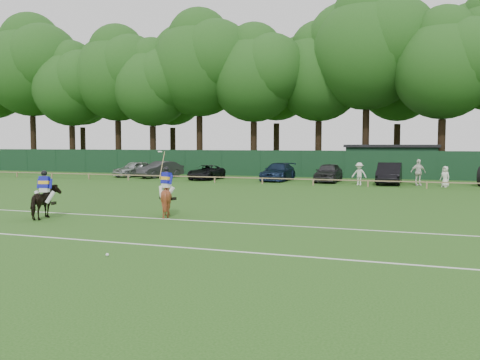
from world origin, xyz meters
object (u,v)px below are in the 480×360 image
at_px(suv_black, 206,172).
at_px(hatch_grey, 328,173).
at_px(sedan_navy, 278,172).
at_px(utility_shed, 392,161).
at_px(polo_ball, 107,255).
at_px(estate_black, 389,173).
at_px(spectator_right, 445,177).
at_px(spectator_mid, 418,172).
at_px(sedan_silver, 135,169).
at_px(sedan_grey, 160,170).
at_px(spectator_left, 359,174).
at_px(horse_dark, 45,202).
at_px(horse_chestnut, 167,198).

bearing_deg(suv_black, hatch_grey, 3.64).
relative_size(sedan_navy, utility_shed, 0.61).
bearing_deg(polo_ball, estate_black, 78.58).
distance_m(suv_black, utility_shed, 17.52).
bearing_deg(spectator_right, spectator_mid, -165.02).
xyz_separation_m(sedan_silver, hatch_grey, (18.42, -0.53, 0.03)).
relative_size(hatch_grey, utility_shed, 0.54).
xyz_separation_m(estate_black, spectator_mid, (2.10, -0.77, 0.16)).
height_order(sedan_silver, suv_black, sedan_silver).
bearing_deg(sedan_grey, estate_black, 19.07).
height_order(spectator_right, polo_ball, spectator_right).
bearing_deg(utility_shed, estate_black, -88.09).
bearing_deg(estate_black, polo_ball, -101.51).
xyz_separation_m(sedan_grey, spectator_right, (24.27, -2.22, 0.00)).
height_order(hatch_grey, utility_shed, utility_shed).
bearing_deg(spectator_left, sedan_grey, 178.66).
distance_m(spectator_left, spectator_mid, 4.34).
distance_m(horse_dark, estate_black, 26.88).
bearing_deg(estate_black, sedan_grey, 178.22).
bearing_deg(spectator_left, polo_ball, -91.37).
bearing_deg(sedan_grey, spectator_right, 15.55).
relative_size(sedan_silver, spectator_left, 2.56).
xyz_separation_m(sedan_navy, estate_black, (9.08, -0.58, 0.08)).
bearing_deg(polo_ball, hatch_grey, 87.92).
bearing_deg(spectator_right, utility_shed, 151.96).
bearing_deg(spectator_mid, hatch_grey, 145.83).
xyz_separation_m(estate_black, polo_ball, (-5.86, -29.02, -0.78)).
relative_size(horse_chestnut, polo_ball, 17.37).
xyz_separation_m(sedan_navy, polo_ball, (3.22, -29.60, -0.69)).
bearing_deg(spectator_mid, utility_shed, 79.85).
relative_size(sedan_grey, estate_black, 0.91).
xyz_separation_m(sedan_silver, utility_shed, (22.92, 7.78, 0.79)).
relative_size(spectator_left, spectator_mid, 0.87).
bearing_deg(horse_dark, spectator_right, -141.69).
bearing_deg(sedan_silver, horse_chestnut, -35.19).
bearing_deg(estate_black, spectator_mid, -20.09).
bearing_deg(sedan_silver, utility_shed, 39.42).
xyz_separation_m(sedan_grey, spectator_left, (18.25, -2.54, 0.10)).
xyz_separation_m(hatch_grey, spectator_right, (8.75, -2.05, -0.02)).
bearing_deg(spectator_right, sedan_grey, -145.53).
bearing_deg(utility_shed, horse_dark, -110.39).
distance_m(spectator_mid, spectator_right, 2.05).
bearing_deg(spectator_mid, polo_ball, -130.04).
relative_size(suv_black, spectator_mid, 2.29).
height_order(estate_black, utility_shed, utility_shed).
xyz_separation_m(sedan_grey, estate_black, (20.32, -0.60, 0.07)).
height_order(suv_black, estate_black, estate_black).
height_order(hatch_grey, spectator_right, hatch_grey).
xyz_separation_m(sedan_grey, utility_shed, (20.03, 8.14, 0.78)).
height_order(estate_black, polo_ball, estate_black).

